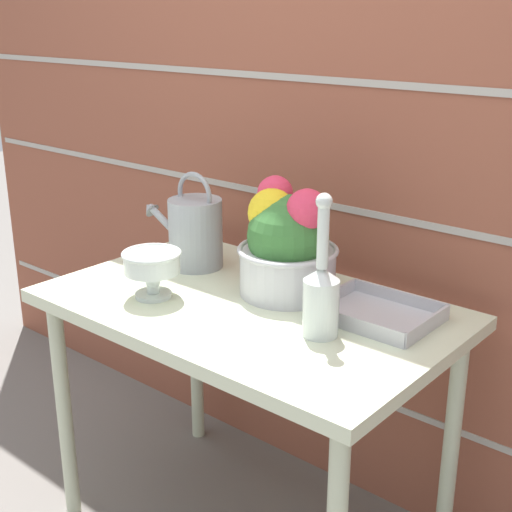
{
  "coord_description": "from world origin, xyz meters",
  "views": [
    {
      "loc": [
        1.13,
        -1.31,
        1.47
      ],
      "look_at": [
        0.0,
        0.03,
        0.86
      ],
      "focal_mm": 50.0,
      "sensor_mm": 36.0,
      "label": 1
    }
  ],
  "objects_px": {
    "watering_can": "(195,231)",
    "crystal_pedestal_bowl": "(152,265)",
    "wire_tray": "(377,314)",
    "flower_planter": "(287,244)",
    "glass_decanter": "(321,293)"
  },
  "relations": [
    {
      "from": "watering_can",
      "to": "flower_planter",
      "type": "distance_m",
      "value": 0.34
    },
    {
      "from": "watering_can",
      "to": "crystal_pedestal_bowl",
      "type": "xyz_separation_m",
      "value": [
        0.09,
        -0.25,
        -0.02
      ]
    },
    {
      "from": "watering_can",
      "to": "glass_decanter",
      "type": "bearing_deg",
      "value": -15.13
    },
    {
      "from": "crystal_pedestal_bowl",
      "to": "glass_decanter",
      "type": "xyz_separation_m",
      "value": [
        0.48,
        0.09,
        0.02
      ]
    },
    {
      "from": "flower_planter",
      "to": "glass_decanter",
      "type": "relative_size",
      "value": 0.9
    },
    {
      "from": "crystal_pedestal_bowl",
      "to": "wire_tray",
      "type": "height_order",
      "value": "crystal_pedestal_bowl"
    },
    {
      "from": "crystal_pedestal_bowl",
      "to": "flower_planter",
      "type": "distance_m",
      "value": 0.36
    },
    {
      "from": "watering_can",
      "to": "crystal_pedestal_bowl",
      "type": "bearing_deg",
      "value": -70.51
    },
    {
      "from": "glass_decanter",
      "to": "wire_tray",
      "type": "xyz_separation_m",
      "value": [
        0.05,
        0.17,
        -0.1
      ]
    },
    {
      "from": "watering_can",
      "to": "wire_tray",
      "type": "height_order",
      "value": "watering_can"
    },
    {
      "from": "watering_can",
      "to": "wire_tray",
      "type": "xyz_separation_m",
      "value": [
        0.62,
        0.02,
        -0.1
      ]
    },
    {
      "from": "watering_can",
      "to": "glass_decanter",
      "type": "height_order",
      "value": "glass_decanter"
    },
    {
      "from": "glass_decanter",
      "to": "wire_tray",
      "type": "distance_m",
      "value": 0.2
    },
    {
      "from": "flower_planter",
      "to": "watering_can",
      "type": "bearing_deg",
      "value": -179.09
    },
    {
      "from": "watering_can",
      "to": "wire_tray",
      "type": "bearing_deg",
      "value": 1.62
    }
  ]
}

